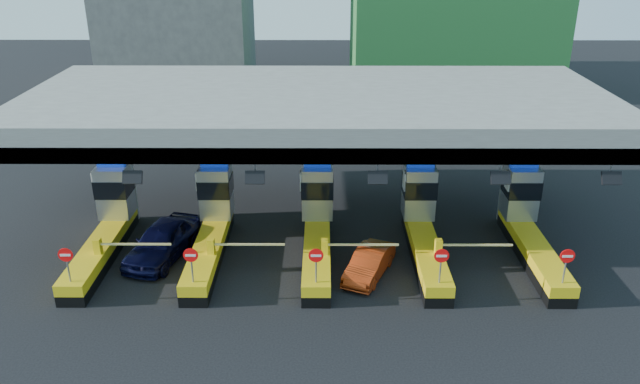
{
  "coord_description": "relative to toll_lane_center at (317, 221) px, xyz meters",
  "views": [
    {
      "loc": [
        0.27,
        -26.43,
        14.32
      ],
      "look_at": [
        0.14,
        0.0,
        3.02
      ],
      "focal_mm": 35.0,
      "sensor_mm": 36.0,
      "label": 1
    }
  ],
  "objects": [
    {
      "name": "toll_lane_center",
      "position": [
        0.0,
        0.0,
        0.0
      ],
      "size": [
        4.43,
        8.0,
        4.16
      ],
      "color": "black",
      "rests_on": "ground"
    },
    {
      "name": "toll_lane_left",
      "position": [
        -5.0,
        0.0,
        0.0
      ],
      "size": [
        4.43,
        8.0,
        4.16
      ],
      "color": "black",
      "rests_on": "ground"
    },
    {
      "name": "ground",
      "position": [
        -0.0,
        -0.28,
        -1.4
      ],
      "size": [
        120.0,
        120.0,
        0.0
      ],
      "primitive_type": "plane",
      "color": "black",
      "rests_on": "ground"
    },
    {
      "name": "red_car",
      "position": [
        2.32,
        -2.65,
        -0.78
      ],
      "size": [
        2.68,
        3.94,
        1.23
      ],
      "primitive_type": "imported",
      "rotation": [
        0.0,
        0.0,
        -0.41
      ],
      "color": "maroon",
      "rests_on": "ground"
    },
    {
      "name": "van",
      "position": [
        -7.19,
        -1.04,
        -0.55
      ],
      "size": [
        3.22,
        5.31,
        1.69
      ],
      "primitive_type": "imported",
      "rotation": [
        0.0,
        0.0,
        -0.26
      ],
      "color": "black",
      "rests_on": "ground"
    },
    {
      "name": "toll_lane_far_right",
      "position": [
        10.0,
        0.0,
        0.0
      ],
      "size": [
        4.43,
        8.0,
        4.16
      ],
      "color": "black",
      "rests_on": "ground"
    },
    {
      "name": "toll_lane_far_left",
      "position": [
        -10.0,
        0.0,
        0.0
      ],
      "size": [
        4.43,
        8.0,
        4.16
      ],
      "color": "black",
      "rests_on": "ground"
    },
    {
      "name": "toll_lane_right",
      "position": [
        5.0,
        0.0,
        0.0
      ],
      "size": [
        4.43,
        8.0,
        4.16
      ],
      "color": "black",
      "rests_on": "ground"
    },
    {
      "name": "toll_canopy",
      "position": [
        -0.0,
        2.59,
        4.74
      ],
      "size": [
        28.0,
        12.09,
        7.0
      ],
      "color": "slate",
      "rests_on": "ground"
    }
  ]
}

